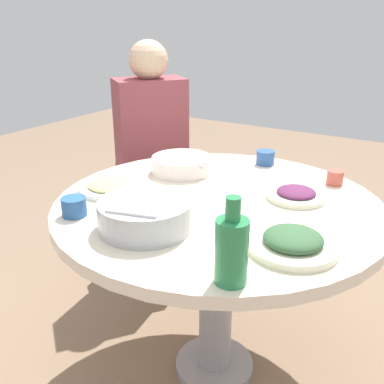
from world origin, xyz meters
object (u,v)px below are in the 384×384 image
object	(u,v)px
dish_noodles	(111,186)
stool_for_diner_left	(154,229)
tea_cup_far	(335,178)
tea_cup_side	(74,207)
diner_left	(151,131)
green_bottle	(232,249)
dish_eggplant	(296,194)
round_dining_table	(217,230)
rice_bowl	(145,214)
tea_cup_near	(265,158)
dish_greens	(293,242)
soup_bowl	(182,165)

from	to	relation	value
dish_noodles	stool_for_diner_left	size ratio (longest dim) A/B	0.50
tea_cup_far	tea_cup_side	xyz separation A→B (m)	(0.72, -0.63, 0.00)
diner_left	green_bottle	bearing A→B (deg)	44.98
dish_eggplant	tea_cup_side	bearing A→B (deg)	-47.63
dish_noodles	tea_cup_far	xyz separation A→B (m)	(-0.49, 0.68, 0.01)
tea_cup_far	dish_noodles	bearing A→B (deg)	-54.04
round_dining_table	tea_cup_side	xyz separation A→B (m)	(0.35, -0.33, 0.14)
rice_bowl	tea_cup_side	bearing A→B (deg)	-79.70
tea_cup_near	tea_cup_side	xyz separation A→B (m)	(0.81, -0.31, 0.00)
dish_eggplant	round_dining_table	bearing A→B (deg)	-54.64
dish_eggplant	green_bottle	bearing A→B (deg)	4.13
dish_greens	dish_eggplant	bearing A→B (deg)	-162.08
dish_eggplant	tea_cup_far	size ratio (longest dim) A/B	3.27
round_dining_table	diner_left	distance (m)	0.85
tea_cup_side	dish_eggplant	bearing A→B (deg)	132.37
dish_eggplant	diner_left	size ratio (longest dim) A/B	0.26
round_dining_table	dish_greens	size ratio (longest dim) A/B	4.57
dish_eggplant	tea_cup_side	distance (m)	0.75
dish_eggplant	tea_cup_near	bearing A→B (deg)	-141.12
rice_bowl	diner_left	distance (m)	1.00
dish_noodles	tea_cup_side	xyz separation A→B (m)	(0.23, 0.05, 0.01)
stool_for_diner_left	diner_left	xyz separation A→B (m)	(0.00, 0.00, 0.55)
green_bottle	diner_left	world-z (taller)	diner_left
soup_bowl	round_dining_table	bearing A→B (deg)	55.67
dish_eggplant	green_bottle	xyz separation A→B (m)	(0.58, 0.04, 0.07)
dish_eggplant	diner_left	bearing A→B (deg)	-111.52
round_dining_table	dish_eggplant	bearing A→B (deg)	125.36
dish_noodles	tea_cup_side	size ratio (longest dim) A/B	2.95
green_bottle	stool_for_diner_left	distance (m)	1.44
soup_bowl	tea_cup_far	size ratio (longest dim) A/B	4.11
round_dining_table	tea_cup_near	bearing A→B (deg)	-177.30
round_dining_table	dish_eggplant	distance (m)	0.30
dish_eggplant	soup_bowl	bearing A→B (deg)	-93.12
soup_bowl	tea_cup_near	xyz separation A→B (m)	(-0.28, 0.25, -0.00)
soup_bowl	dish_eggplant	bearing A→B (deg)	86.88
rice_bowl	soup_bowl	bearing A→B (deg)	-158.98
tea_cup_near	stool_for_diner_left	xyz separation A→B (m)	(-0.05, -0.64, -0.53)
dish_greens	tea_cup_far	distance (m)	0.57
tea_cup_near	tea_cup_side	size ratio (longest dim) A/B	0.97
dish_greens	tea_cup_side	bearing A→B (deg)	-77.23
rice_bowl	diner_left	size ratio (longest dim) A/B	0.37
round_dining_table	rice_bowl	size ratio (longest dim) A/B	4.02
soup_bowl	dish_eggplant	world-z (taller)	soup_bowl
round_dining_table	green_bottle	bearing A→B (deg)	31.96
green_bottle	stool_for_diner_left	xyz separation A→B (m)	(-0.93, -0.93, -0.59)
soup_bowl	tea_cup_side	world-z (taller)	soup_bowl
rice_bowl	tea_cup_near	xyz separation A→B (m)	(-0.76, 0.06, -0.02)
tea_cup_side	dish_noodles	bearing A→B (deg)	-168.29
dish_noodles	tea_cup_near	size ratio (longest dim) A/B	3.04
rice_bowl	round_dining_table	bearing A→B (deg)	164.68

